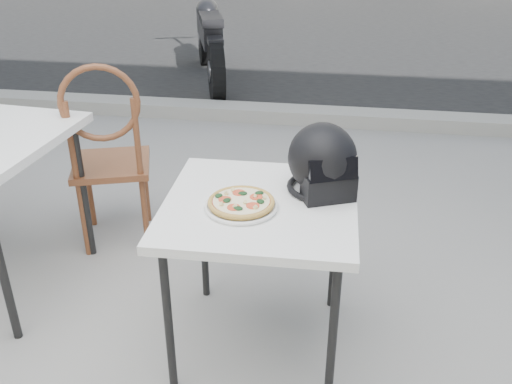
# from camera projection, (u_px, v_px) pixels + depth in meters

# --- Properties ---
(ground) EXTENTS (80.00, 80.00, 0.00)m
(ground) POSITION_uv_depth(u_px,v_px,m) (164.00, 347.00, 2.57)
(ground) COLOR gray
(ground) RESTS_ON ground
(street_asphalt) EXTENTS (30.00, 8.00, 0.00)m
(street_asphalt) POSITION_uv_depth(u_px,v_px,m) (299.00, 29.00, 8.71)
(street_asphalt) COLOR black
(street_asphalt) RESTS_ON ground
(curb) EXTENTS (30.00, 0.25, 0.12)m
(curb) POSITION_uv_depth(u_px,v_px,m) (261.00, 113.00, 5.17)
(curb) COLOR gray
(curb) RESTS_ON ground
(cafe_table_main) EXTENTS (0.78, 0.78, 0.73)m
(cafe_table_main) POSITION_uv_depth(u_px,v_px,m) (260.00, 216.00, 2.29)
(cafe_table_main) COLOR white
(cafe_table_main) RESTS_ON ground
(plate) EXTENTS (0.36, 0.36, 0.02)m
(plate) POSITION_uv_depth(u_px,v_px,m) (241.00, 206.00, 2.21)
(plate) COLOR white
(plate) RESTS_ON cafe_table_main
(pizza) EXTENTS (0.34, 0.34, 0.03)m
(pizza) POSITION_uv_depth(u_px,v_px,m) (241.00, 202.00, 2.20)
(pizza) COLOR gold
(pizza) RESTS_ON plate
(helmet) EXTENTS (0.37, 0.38, 0.29)m
(helmet) POSITION_uv_depth(u_px,v_px,m) (323.00, 163.00, 2.29)
(helmet) COLOR black
(helmet) RESTS_ON cafe_table_main
(cafe_chair_main) EXTENTS (0.52, 0.52, 1.09)m
(cafe_chair_main) POSITION_uv_depth(u_px,v_px,m) (108.00, 148.00, 3.06)
(cafe_chair_main) COLOR brown
(cafe_chair_main) RESTS_ON ground
(motorcycle) EXTENTS (0.79, 2.00, 1.03)m
(motorcycle) POSITION_uv_depth(u_px,v_px,m) (209.00, 40.00, 6.06)
(motorcycle) COLOR black
(motorcycle) RESTS_ON street_asphalt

